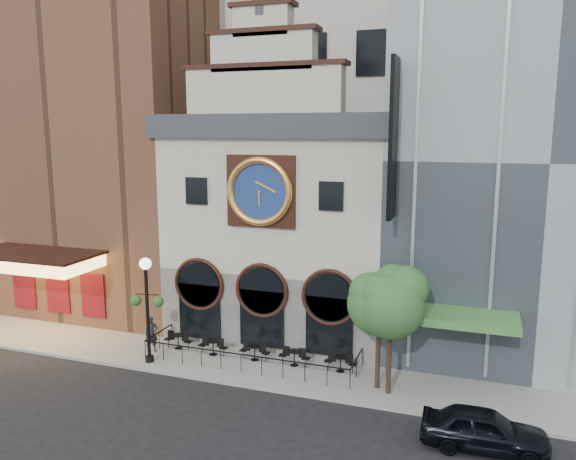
# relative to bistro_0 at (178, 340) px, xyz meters

# --- Properties ---
(ground) EXTENTS (120.00, 120.00, 0.00)m
(ground) POSITION_rel_bistro_0_xyz_m (4.35, -2.84, -0.61)
(ground) COLOR black
(ground) RESTS_ON ground
(sidewalk) EXTENTS (44.00, 5.00, 0.15)m
(sidewalk) POSITION_rel_bistro_0_xyz_m (4.35, -0.34, -0.54)
(sidewalk) COLOR gray
(sidewalk) RESTS_ON ground
(clock_building) EXTENTS (12.60, 8.78, 18.65)m
(clock_building) POSITION_rel_bistro_0_xyz_m (4.35, 4.99, 6.07)
(clock_building) COLOR #605E5B
(clock_building) RESTS_ON ground
(theater_building) EXTENTS (14.00, 15.60, 25.00)m
(theater_building) POSITION_rel_bistro_0_xyz_m (-8.65, 7.12, 11.99)
(theater_building) COLOR brown
(theater_building) RESTS_ON ground
(retail_building) EXTENTS (14.00, 14.40, 20.00)m
(retail_building) POSITION_rel_bistro_0_xyz_m (17.34, 7.15, 9.53)
(retail_building) COLOR gray
(retail_building) RESTS_ON ground
(office_tower) EXTENTS (20.00, 16.00, 40.00)m
(office_tower) POSITION_rel_bistro_0_xyz_m (4.35, 17.16, 19.39)
(office_tower) COLOR beige
(office_tower) RESTS_ON ground
(cafe_railing) EXTENTS (10.60, 2.60, 0.90)m
(cafe_railing) POSITION_rel_bistro_0_xyz_m (4.35, -0.34, -0.01)
(cafe_railing) COLOR black
(cafe_railing) RESTS_ON sidewalk
(bistro_0) EXTENTS (1.58, 0.68, 0.90)m
(bistro_0) POSITION_rel_bistro_0_xyz_m (0.00, 0.00, 0.00)
(bistro_0) COLOR black
(bistro_0) RESTS_ON sidewalk
(bistro_1) EXTENTS (1.58, 0.68, 0.90)m
(bistro_1) POSITION_rel_bistro_0_xyz_m (2.13, -0.16, 0.00)
(bistro_1) COLOR black
(bistro_1) RESTS_ON sidewalk
(bistro_2) EXTENTS (1.58, 0.68, 0.90)m
(bistro_2) POSITION_rel_bistro_0_xyz_m (4.41, -0.09, 0.00)
(bistro_2) COLOR black
(bistro_2) RESTS_ON sidewalk
(bistro_3) EXTENTS (1.58, 0.68, 0.90)m
(bistro_3) POSITION_rel_bistro_0_xyz_m (6.50, -0.06, 0.00)
(bistro_3) COLOR black
(bistro_3) RESTS_ON sidewalk
(bistro_4) EXTENTS (1.58, 0.68, 0.90)m
(bistro_4) POSITION_rel_bistro_0_xyz_m (8.81, 0.01, 0.00)
(bistro_4) COLOR black
(bistro_4) RESTS_ON sidewalk
(car_right) EXTENTS (4.59, 1.96, 1.55)m
(car_right) POSITION_rel_bistro_0_xyz_m (15.31, -4.50, 0.16)
(car_right) COLOR black
(car_right) RESTS_ON ground
(pedestrian) EXTENTS (0.79, 0.82, 1.90)m
(pedestrian) POSITION_rel_bistro_0_xyz_m (-1.07, -0.84, 0.48)
(pedestrian) COLOR black
(pedestrian) RESTS_ON sidewalk
(lamppost) EXTENTS (1.69, 0.72, 5.31)m
(lamppost) POSITION_rel_bistro_0_xyz_m (-0.48, -1.98, 2.82)
(lamppost) COLOR black
(lamppost) RESTS_ON sidewalk
(tree_left) EXTENTS (2.96, 2.85, 5.70)m
(tree_left) POSITION_rel_bistro_0_xyz_m (11.37, -1.43, 3.72)
(tree_left) COLOR #382619
(tree_left) RESTS_ON sidewalk
(tree_right) EXTENTS (2.93, 2.82, 5.64)m
(tree_right) POSITION_rel_bistro_0_xyz_m (10.82, -1.08, 3.68)
(tree_right) COLOR #382619
(tree_right) RESTS_ON sidewalk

